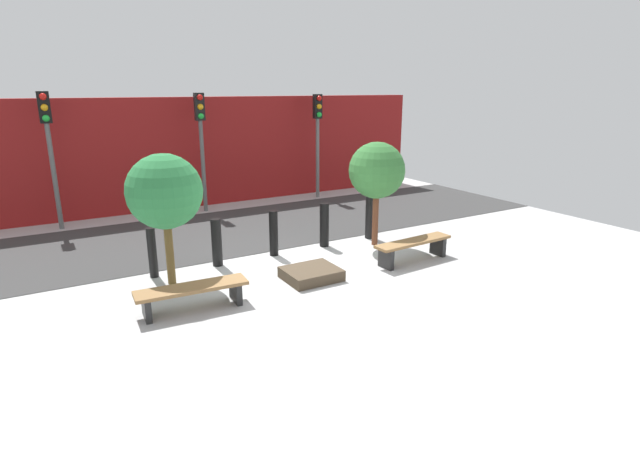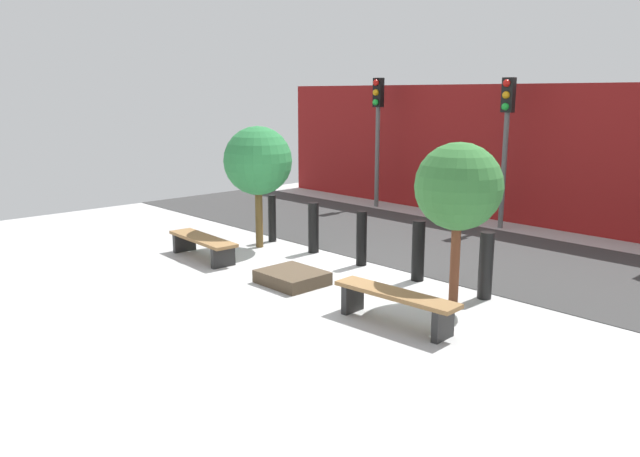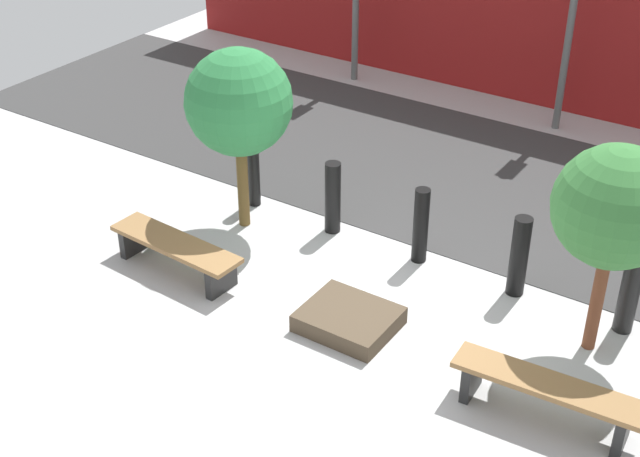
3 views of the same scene
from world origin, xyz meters
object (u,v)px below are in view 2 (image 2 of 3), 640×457
object	(u,v)px
bollard_right	(418,251)
bollard_left	(313,228)
planter_bed	(292,277)
bollard_far_left	(272,218)
traffic_light_west	(378,118)
bench_right	(395,301)
bench_left	(203,243)
bollard_far_right	(486,266)
traffic_light_mid_west	(506,125)
bollard_center	(362,238)
tree_behind_left_bench	(258,161)
tree_behind_right_bench	(458,187)

from	to	relation	value
bollard_right	bollard_left	bearing A→B (deg)	180.00
planter_bed	bollard_far_left	world-z (taller)	bollard_far_left
traffic_light_west	bollard_right	bearing A→B (deg)	-42.50
bollard_right	traffic_light_west	bearing A→B (deg)	137.50
bench_right	traffic_light_west	world-z (taller)	traffic_light_west
bench_left	planter_bed	distance (m)	2.42
planter_bed	bollard_far_right	bearing A→B (deg)	32.80
bollard_far_left	traffic_light_west	distance (m)	5.35
traffic_light_west	traffic_light_mid_west	size ratio (longest dim) A/B	1.02
bollard_center	traffic_light_west	bearing A→B (deg)	129.31
bollard_far_left	bollard_left	world-z (taller)	bollard_left
bench_right	bollard_left	bearing A→B (deg)	149.56
tree_behind_left_bench	bollard_right	size ratio (longest dim) A/B	2.39
bench_left	bench_right	xyz separation A→B (m)	(4.81, 0.00, 0.03)
tree_behind_left_bench	bollard_center	bearing A→B (deg)	12.09
bench_left	traffic_light_west	size ratio (longest dim) A/B	0.53
bollard_center	bollard_right	bearing A→B (deg)	0.00
bench_left	tree_behind_right_bench	size ratio (longest dim) A/B	0.77
bench_right	bollard_far_right	bearing A→B (deg)	79.98
planter_bed	bollard_center	size ratio (longest dim) A/B	1.02
tree_behind_left_bench	bollard_far_left	world-z (taller)	tree_behind_left_bench
bench_left	traffic_light_west	distance (m)	7.20
bollard_left	traffic_light_west	xyz separation A→B (m)	(-2.63, 4.81, 1.94)
tree_behind_left_bench	bollard_left	bearing A→B (deg)	25.20
bollard_far_left	bollard_far_right	world-z (taller)	bollard_far_right
bench_left	bench_right	world-z (taller)	bench_right
planter_bed	bollard_left	xyz separation A→B (m)	(-1.31, 1.69, 0.40)
tree_behind_right_bench	bollard_far_right	distance (m)	1.37
tree_behind_left_bench	bollard_center	world-z (taller)	tree_behind_left_bench
bollard_left	bench_right	bearing A→B (deg)	-26.95
tree_behind_right_bench	bollard_center	world-z (taller)	tree_behind_right_bench
planter_bed	tree_behind_right_bench	world-z (taller)	tree_behind_right_bench
bench_left	bollard_far_right	world-z (taller)	bollard_far_right
planter_bed	bollard_left	bearing A→B (deg)	127.81
bollard_center	traffic_light_west	world-z (taller)	traffic_light_west
bench_left	bollard_center	bearing A→B (deg)	41.64
planter_bed	bollard_left	size ratio (longest dim) A/B	1.03
planter_bed	traffic_light_mid_west	world-z (taller)	traffic_light_mid_west
traffic_light_mid_west	bollard_right	bearing A→B (deg)	-74.75
bench_right	bollard_far_left	size ratio (longest dim) A/B	1.90
planter_bed	bollard_left	world-z (taller)	bollard_left
bench_left	tree_behind_right_bench	bearing A→B (deg)	19.44
bollard_far_left	traffic_light_mid_west	bearing A→B (deg)	61.41
bollard_right	tree_behind_left_bench	bearing A→B (deg)	-172.11
bollard_left	bollard_far_right	distance (m)	3.93
bollard_right	bollard_far_right	world-z (taller)	bollard_far_right
bollard_far_right	bench_left	bearing A→B (deg)	-159.40
bench_right	tree_behind_left_bench	distance (m)	5.21
bollard_left	bollard_center	size ratio (longest dim) A/B	0.99
traffic_light_mid_west	bollard_left	bearing A→B (deg)	-105.25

